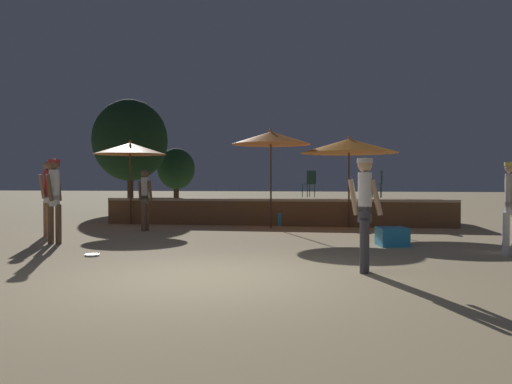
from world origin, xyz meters
TOP-DOWN VIEW (x-y plane):
  - ground_plane at (0.00, 0.00)m, footprint 120.00×120.00m
  - wooden_deck at (0.06, 9.72)m, footprint 10.89×2.93m
  - patio_umbrella_0 at (2.29, 8.17)m, footprint 2.91×2.91m
  - patio_umbrella_1 at (0.02, 7.63)m, footprint 2.34×2.34m
  - patio_umbrella_2 at (-4.58, 8.17)m, footprint 2.30×2.30m
  - cube_seat_0 at (3.09, 4.00)m, footprint 0.70×0.70m
  - cube_seat_1 at (3.92, 8.78)m, footprint 0.76×0.76m
  - cube_seat_2 at (0.38, 8.53)m, footprint 0.53×0.53m
  - person_0 at (-5.21, 4.56)m, footprint 0.30×0.56m
  - person_1 at (-3.33, 6.24)m, footprint 0.47×0.29m
  - person_2 at (-4.24, 3.22)m, footprint 0.31×0.55m
  - person_3 at (2.32, 0.73)m, footprint 0.53×0.30m
  - person_4 at (5.08, 2.85)m, footprint 0.30×0.52m
  - bistro_chair_0 at (3.32, 9.82)m, footprint 0.42×0.41m
  - bistro_chair_1 at (1.05, 9.99)m, footprint 0.48×0.48m
  - frisbee_disc at (-2.56, 1.66)m, footprint 0.27×0.27m
  - background_tree_0 at (-6.35, 18.26)m, footprint 1.95×1.95m
  - background_tree_1 at (-7.59, 15.23)m, footprint 3.47×3.47m

SIDE VIEW (x-z plane):
  - ground_plane at x=0.00m, z-range 0.00..0.00m
  - frisbee_disc at x=-2.56m, z-range 0.00..0.03m
  - cube_seat_0 at x=3.09m, z-range 0.00..0.40m
  - cube_seat_2 at x=0.38m, z-range 0.00..0.40m
  - cube_seat_1 at x=3.92m, z-range 0.00..0.41m
  - wooden_deck at x=0.06m, z-range -0.04..0.80m
  - person_1 at x=-3.33m, z-range 0.07..1.77m
  - person_3 at x=2.32m, z-range 0.11..1.85m
  - person_4 at x=5.08m, z-range 0.11..1.85m
  - person_0 at x=-5.21m, z-range 0.12..2.01m
  - person_2 at x=-4.24m, z-range 0.15..2.02m
  - bistro_chair_0 at x=3.32m, z-range 0.93..1.83m
  - bistro_chair_1 at x=1.05m, z-range 0.93..1.83m
  - background_tree_0 at x=-6.35m, z-range 0.46..3.57m
  - patio_umbrella_2 at x=-4.58m, z-range 1.08..3.76m
  - patio_umbrella_0 at x=2.29m, z-range 1.07..3.79m
  - patio_umbrella_1 at x=0.02m, z-range 1.19..4.10m
  - background_tree_1 at x=-7.59m, z-range 0.69..5.90m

